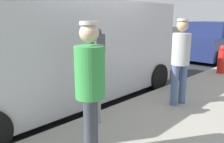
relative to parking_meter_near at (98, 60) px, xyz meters
The scene contains 7 objects.
ground_plane 1.89m from the parking_meter_near, 156.15° to the left, with size 80.00×80.00×0.00m, color #2D2D33.
parking_meter_near is the anchor object (origin of this frame).
pedestrian_in_gray 1.73m from the parking_meter_near, 73.52° to the left, with size 0.34×0.35×1.65m.
pedestrian_in_green 1.02m from the parking_meter_near, 47.24° to the right, with size 0.34×0.34×1.63m.
parked_van 1.58m from the parking_meter_near, 161.78° to the left, with size 2.21×5.24×2.15m.
parked_sedan_ahead 8.49m from the parking_meter_near, 100.74° to the left, with size 2.04×4.45×1.65m.
fire_hydrant 5.03m from the parking_meter_near, 88.85° to the left, with size 0.24×0.24×0.86m.
Camera 1 is at (3.98, -2.97, 1.82)m, focal length 37.48 mm.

